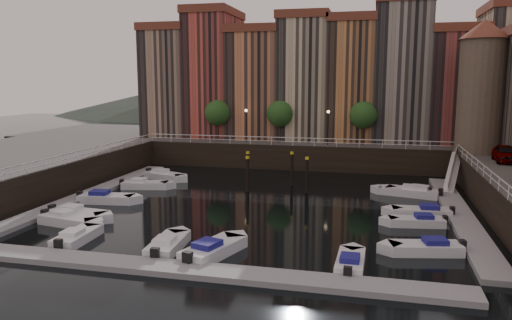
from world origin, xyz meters
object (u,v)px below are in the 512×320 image
(gangway, at_px, (453,169))
(boat_left_2, at_px, (105,198))
(boat_left_0, at_px, (68,220))
(boat_left_1, at_px, (76,214))
(car_a, at_px, (505,154))
(mooring_pilings, at_px, (273,172))
(corner_tower, at_px, (481,85))

(gangway, relative_size, boat_left_2, 1.61)
(boat_left_0, relative_size, boat_left_2, 0.97)
(boat_left_1, xyz_separation_m, car_a, (34.10, 17.12, 3.41))
(gangway, height_order, boat_left_0, gangway)
(mooring_pilings, distance_m, boat_left_2, 16.08)
(gangway, distance_m, boat_left_2, 33.35)
(gangway, relative_size, boat_left_0, 1.66)
(gangway, xyz_separation_m, boat_left_2, (-30.47, -13.46, -1.53))
(boat_left_2, relative_size, car_a, 1.10)
(corner_tower, relative_size, boat_left_1, 2.70)
(boat_left_0, bearing_deg, mooring_pilings, 62.49)
(mooring_pilings, bearing_deg, boat_left_2, -145.33)
(gangway, bearing_deg, corner_tower, 57.20)
(gangway, xyz_separation_m, boat_left_0, (-29.61, -20.26, -1.54))
(mooring_pilings, bearing_deg, boat_left_1, -130.99)
(mooring_pilings, height_order, boat_left_0, mooring_pilings)
(boat_left_2, bearing_deg, boat_left_1, -90.71)
(boat_left_1, xyz_separation_m, boat_left_2, (-0.62, 5.34, 0.00))
(corner_tower, relative_size, mooring_pilings, 2.05)
(mooring_pilings, xyz_separation_m, boat_left_1, (-12.56, -14.46, -1.26))
(boat_left_0, distance_m, boat_left_1, 1.48)
(corner_tower, bearing_deg, boat_left_2, -151.72)
(boat_left_0, xyz_separation_m, boat_left_2, (-0.87, 6.80, 0.01))
(boat_left_0, relative_size, car_a, 1.07)
(gangway, bearing_deg, boat_left_0, -145.62)
(car_a, bearing_deg, boat_left_0, -148.04)
(gangway, xyz_separation_m, mooring_pilings, (-17.29, -4.34, -0.27))
(gangway, relative_size, mooring_pilings, 1.23)
(boat_left_2, height_order, car_a, car_a)
(mooring_pilings, height_order, boat_left_2, mooring_pilings)
(gangway, relative_size, car_a, 1.77)
(gangway, xyz_separation_m, car_a, (4.25, -1.68, 1.88))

